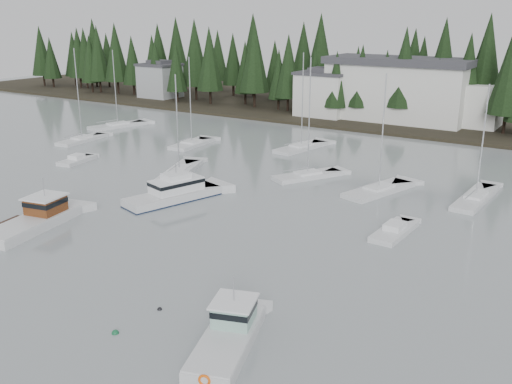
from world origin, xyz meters
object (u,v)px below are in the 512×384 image
house_west (323,93)px  runabout_1 (394,232)px  house_far_west (160,80)px  sailboat_0 (192,145)px  lobster_boat_brown (35,221)px  sailboat_10 (476,199)px  sailboat_5 (379,192)px  sailboat_4 (301,148)px  sailboat_8 (82,141)px  lobster_boat_teal (229,337)px  harbor_inn (410,91)px  runabout_0 (77,161)px  sailboat_9 (118,127)px  cabin_cruiser_center (174,194)px  sailboat_3 (179,173)px  sailboat_7 (308,177)px

house_west → runabout_1: house_west is taller
house_far_west → sailboat_0: sailboat_0 is taller
lobster_boat_brown → sailboat_10: sailboat_10 is taller
sailboat_5 → sailboat_10: (9.51, 2.91, -0.00)m
sailboat_4 → sailboat_8: bearing=122.9°
lobster_boat_teal → sailboat_5: 33.51m
sailboat_0 → runabout_1: 41.53m
sailboat_8 → house_west: bearing=-35.9°
harbor_inn → runabout_0: harbor_inn is taller
sailboat_5 → sailboat_10: bearing=-57.4°
sailboat_9 → runabout_0: sailboat_9 is taller
sailboat_10 → runabout_0: size_ratio=2.18×
sailboat_8 → sailboat_9: size_ratio=1.07×
cabin_cruiser_center → sailboat_4: 28.03m
sailboat_8 → runabout_1: (53.40, -11.09, 0.04)m
sailboat_8 → lobster_boat_teal: bearing=-129.4°
sailboat_3 → sailboat_4: 20.64m
sailboat_0 → lobster_boat_teal: bearing=-143.5°
cabin_cruiser_center → sailboat_5: size_ratio=0.82×
sailboat_8 → harbor_inn: bearing=-47.8°
sailboat_7 → runabout_1: (14.97, -11.88, 0.04)m
lobster_boat_teal → harbor_inn: bearing=-7.7°
sailboat_8 → sailboat_9: bearing=13.3°
lobster_boat_teal → sailboat_7: size_ratio=0.58×
sailboat_4 → runabout_0: bearing=146.3°
house_west → lobster_boat_teal: bearing=-67.4°
sailboat_3 → sailboat_8: size_ratio=0.87×
sailboat_3 → sailboat_4: size_ratio=0.88×
lobster_boat_brown → sailboat_0: 35.31m
lobster_boat_teal → runabout_1: size_ratio=1.28×
sailboat_0 → sailboat_7: sailboat_7 is taller
cabin_cruiser_center → harbor_inn: bearing=10.3°
house_far_west → lobster_boat_teal: size_ratio=1.02×
cabin_cruiser_center → sailboat_3: size_ratio=0.87×
house_far_west → runabout_1: bearing=-34.8°
lobster_boat_teal → sailboat_8: (-51.45, 33.38, -0.43)m
sailboat_8 → runabout_0: (9.60, -9.14, 0.04)m
sailboat_3 → sailboat_10: (32.66, 8.94, 0.01)m
house_far_west → cabin_cruiser_center: size_ratio=0.78×
house_far_west → runabout_1: 90.01m
sailboat_10 → cabin_cruiser_center: bearing=125.4°
house_far_west → runabout_1: (73.82, -51.33, -4.27)m
house_west → lobster_boat_brown: house_west is taller
house_west → sailboat_10: bearing=-44.9°
house_west → harbor_inn: size_ratio=0.32×
sailboat_4 → runabout_1: (22.85, -24.71, 0.06)m
sailboat_0 → runabout_1: sailboat_0 is taller
harbor_inn → sailboat_8: 55.69m
harbor_inn → sailboat_0: size_ratio=2.22×
sailboat_10 → sailboat_7: bearing=98.4°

